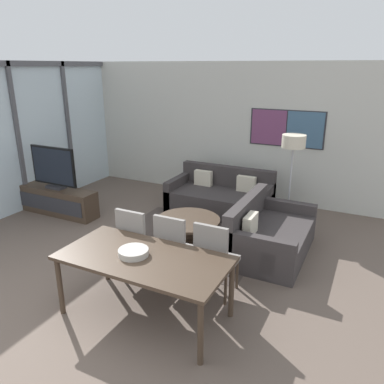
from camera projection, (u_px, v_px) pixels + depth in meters
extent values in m
plane|color=brown|center=(37.00, 335.00, 3.97)|extent=(24.00, 24.00, 0.00)
cube|color=silver|center=(223.00, 131.00, 7.93)|extent=(7.28, 0.06, 2.80)
cube|color=#2D2D33|center=(287.00, 128.00, 7.28)|extent=(1.45, 0.01, 0.72)
cube|color=#753D66|center=(269.00, 127.00, 7.43)|extent=(0.69, 0.02, 0.68)
cube|color=#426684|center=(305.00, 130.00, 7.13)|extent=(0.69, 0.02, 0.68)
cube|color=silver|center=(17.00, 139.00, 7.05)|extent=(0.02, 5.20, 2.80)
cube|color=#515156|center=(7.00, 63.00, 6.60)|extent=(0.07, 5.20, 0.10)
cube|color=#515156|center=(18.00, 139.00, 7.03)|extent=(0.07, 0.08, 2.80)
cube|color=#515156|center=(68.00, 129.00, 8.14)|extent=(0.07, 0.08, 2.80)
cube|color=#473D38|center=(188.00, 238.00, 6.18)|extent=(2.41, 2.04, 0.01)
cube|color=#423326|center=(58.00, 201.00, 7.16)|extent=(1.69, 0.39, 0.51)
cube|color=#2D2D33|center=(49.00, 204.00, 6.99)|extent=(1.55, 0.01, 0.28)
cube|color=#2D2D33|center=(56.00, 187.00, 7.07)|extent=(0.36, 0.20, 0.05)
cube|color=#2D2D33|center=(56.00, 184.00, 7.05)|extent=(0.06, 0.03, 0.08)
cube|color=black|center=(53.00, 166.00, 6.94)|extent=(1.02, 0.04, 0.73)
cube|color=black|center=(52.00, 166.00, 6.92)|extent=(0.95, 0.01, 0.65)
cube|color=#383333|center=(219.00, 202.00, 7.24)|extent=(1.93, 1.00, 0.42)
cube|color=#383333|center=(227.00, 186.00, 7.53)|extent=(1.93, 0.16, 0.82)
cube|color=#383333|center=(179.00, 191.00, 7.58)|extent=(0.14, 1.00, 0.60)
cube|color=#383333|center=(264.00, 205.00, 6.83)|extent=(0.14, 1.00, 0.60)
cube|color=beige|center=(203.00, 178.00, 7.51)|extent=(0.36, 0.12, 0.30)
cube|color=beige|center=(246.00, 184.00, 7.13)|extent=(0.36, 0.12, 0.30)
cube|color=#383333|center=(272.00, 240.00, 5.64)|extent=(1.00, 1.65, 0.42)
cube|color=#383333|center=(246.00, 223.00, 5.76)|extent=(0.16, 1.65, 0.82)
cube|color=#383333|center=(258.00, 257.00, 4.97)|extent=(1.00, 0.14, 0.60)
cube|color=#383333|center=(284.00, 218.00, 6.25)|extent=(1.00, 0.14, 0.60)
cube|color=beige|center=(250.00, 225.00, 5.31)|extent=(0.12, 0.36, 0.30)
cylinder|color=#423326|center=(188.00, 238.00, 6.18)|extent=(0.47, 0.47, 0.03)
cylinder|color=#423326|center=(188.00, 230.00, 6.13)|extent=(0.19, 0.19, 0.31)
cylinder|color=#423326|center=(188.00, 220.00, 6.08)|extent=(1.04, 1.04, 0.04)
cube|color=#423326|center=(144.00, 258.00, 4.07)|extent=(1.88, 0.93, 0.04)
cylinder|color=#423326|center=(60.00, 286.00, 4.22)|extent=(0.06, 0.06, 0.71)
cylinder|color=#423326|center=(201.00, 333.00, 3.48)|extent=(0.06, 0.06, 0.71)
cylinder|color=#423326|center=(106.00, 255.00, 4.91)|extent=(0.06, 0.06, 0.71)
cylinder|color=#423326|center=(231.00, 289.00, 4.17)|extent=(0.06, 0.06, 0.71)
cube|color=gray|center=(141.00, 245.00, 5.01)|extent=(0.46, 0.46, 0.06)
cube|color=gray|center=(131.00, 231.00, 4.75)|extent=(0.42, 0.05, 0.53)
cylinder|color=#423326|center=(121.00, 264.00, 5.00)|extent=(0.04, 0.04, 0.40)
cylinder|color=#423326|center=(146.00, 270.00, 4.83)|extent=(0.04, 0.04, 0.40)
cylinder|color=#423326|center=(138.00, 251.00, 5.34)|extent=(0.04, 0.04, 0.40)
cylinder|color=#423326|center=(162.00, 257.00, 5.17)|extent=(0.04, 0.04, 0.40)
cube|color=gray|center=(178.00, 252.00, 4.82)|extent=(0.46, 0.46, 0.06)
cube|color=gray|center=(169.00, 238.00, 4.55)|extent=(0.42, 0.05, 0.53)
cylinder|color=#423326|center=(157.00, 272.00, 4.81)|extent=(0.04, 0.04, 0.40)
cylinder|color=#423326|center=(184.00, 279.00, 4.64)|extent=(0.04, 0.04, 0.40)
cylinder|color=#423326|center=(172.00, 258.00, 5.15)|extent=(0.04, 0.04, 0.40)
cylinder|color=#423326|center=(198.00, 265.00, 4.98)|extent=(0.04, 0.04, 0.40)
cube|color=gray|center=(217.00, 261.00, 4.59)|extent=(0.46, 0.46, 0.06)
cube|color=gray|center=(211.00, 247.00, 4.32)|extent=(0.42, 0.05, 0.53)
cylinder|color=#423326|center=(195.00, 282.00, 4.58)|extent=(0.04, 0.04, 0.40)
cylinder|color=#423326|center=(225.00, 290.00, 4.41)|extent=(0.04, 0.04, 0.40)
cylinder|color=#423326|center=(208.00, 267.00, 4.92)|extent=(0.04, 0.04, 0.40)
cylinder|color=#423326|center=(237.00, 274.00, 4.75)|extent=(0.04, 0.04, 0.40)
cylinder|color=#B7B2A8|center=(133.00, 252.00, 4.09)|extent=(0.33, 0.33, 0.07)
torus|color=#B7B2A8|center=(133.00, 250.00, 4.08)|extent=(0.33, 0.33, 0.02)
cylinder|color=#2D2D33|center=(287.00, 222.00, 6.82)|extent=(0.28, 0.28, 0.02)
cylinder|color=#B7B7BC|center=(290.00, 186.00, 6.60)|extent=(0.03, 0.03, 1.36)
cylinder|color=beige|center=(294.00, 141.00, 6.34)|extent=(0.40, 0.40, 0.22)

